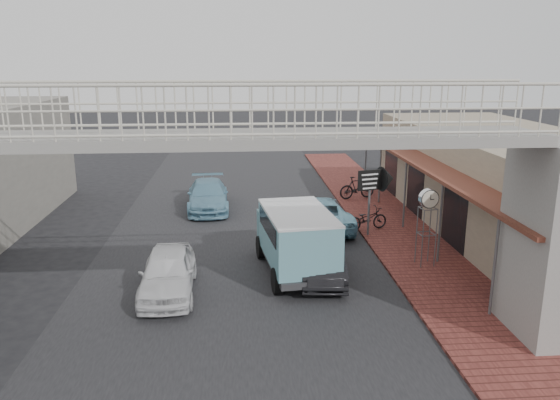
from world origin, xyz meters
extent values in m
plane|color=black|center=(0.00, 0.00, 0.00)|extent=(120.00, 120.00, 0.00)
cube|color=black|center=(0.00, 0.00, 0.01)|extent=(10.00, 60.00, 0.01)
cube|color=brown|center=(6.50, 3.00, 0.05)|extent=(3.00, 40.00, 0.10)
cube|color=gray|center=(11.00, 4.00, 2.00)|extent=(6.00, 18.00, 4.00)
cube|color=brown|center=(7.70, 4.00, 2.90)|extent=(1.80, 18.00, 0.12)
cube|color=silver|center=(8.05, 7.50, 3.30)|extent=(0.08, 2.60, 0.90)
cube|color=#B21914|center=(8.05, 1.00, 3.30)|extent=(0.08, 2.20, 0.80)
cube|color=gray|center=(7.60, -4.00, 2.50)|extent=(1.20, 2.40, 5.00)
cube|color=gray|center=(0.00, -4.00, 5.12)|extent=(14.00, 2.00, 0.24)
cube|color=beige|center=(0.00, -3.05, 5.79)|extent=(14.00, 0.08, 1.10)
cube|color=beige|center=(0.00, -4.95, 5.79)|extent=(14.00, 0.08, 1.10)
imported|color=white|center=(-2.02, -0.70, 0.67)|extent=(1.69, 3.96, 1.34)
imported|color=black|center=(2.74, 0.21, 0.64)|extent=(1.65, 3.98, 1.28)
imported|color=#6DA8BE|center=(3.40, 5.48, 0.65)|extent=(2.60, 4.88, 1.30)
imported|color=#699CB6|center=(-1.31, 8.77, 0.66)|extent=(2.06, 4.62, 1.32)
cylinder|color=black|center=(0.89, 2.10, 0.40)|extent=(0.36, 0.83, 0.80)
cylinder|color=black|center=(2.66, 2.30, 0.40)|extent=(0.36, 0.83, 0.80)
cylinder|color=black|center=(1.24, -0.97, 0.40)|extent=(0.36, 0.83, 0.80)
cylinder|color=black|center=(3.01, -0.77, 0.40)|extent=(0.36, 0.83, 0.80)
cube|color=#68A8B5|center=(1.99, 0.32, 1.35)|extent=(2.35, 3.86, 1.54)
cube|color=#68A8B5|center=(1.75, 2.42, 1.09)|extent=(1.96, 1.23, 1.03)
cube|color=black|center=(1.99, 0.32, 1.77)|extent=(2.32, 3.18, 0.57)
cube|color=silver|center=(1.99, 0.32, 2.15)|extent=(2.37, 3.86, 0.07)
imported|color=black|center=(5.30, 4.71, 0.57)|extent=(1.89, 1.11, 0.94)
imported|color=black|center=(6.00, 9.81, 0.66)|extent=(1.94, 0.97, 1.12)
cylinder|color=#59595B|center=(6.10, 0.98, 1.09)|extent=(0.04, 0.04, 1.97)
cylinder|color=#59595B|center=(6.56, 1.03, 1.09)|extent=(0.04, 0.04, 1.97)
cylinder|color=#59595B|center=(6.15, 0.51, 1.09)|extent=(0.04, 0.04, 1.97)
cylinder|color=#59595B|center=(6.62, 0.56, 1.09)|extent=(0.04, 0.04, 1.97)
cylinder|color=silver|center=(6.36, 0.77, 2.40)|extent=(0.66, 0.30, 0.64)
cylinder|color=beige|center=(6.37, 0.65, 2.40)|extent=(0.56, 0.08, 0.56)
cylinder|color=beige|center=(6.34, 0.89, 2.40)|extent=(0.56, 0.08, 0.56)
cylinder|color=#59595B|center=(5.20, 4.08, 1.39)|extent=(0.09, 0.09, 2.58)
cube|color=black|center=(5.21, 4.05, 2.32)|extent=(1.04, 0.34, 0.80)
cone|color=black|center=(5.94, 4.25, 2.32)|extent=(0.78, 1.09, 0.98)
cube|color=white|center=(5.17, 4.01, 2.28)|extent=(0.69, 0.20, 0.53)
camera|label=1|loc=(0.14, -16.13, 6.85)|focal=35.00mm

